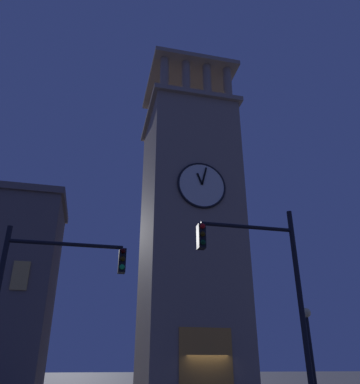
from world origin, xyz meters
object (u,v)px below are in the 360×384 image
street_lamp (309,337)px  traffic_signal_near (270,283)px  traffic_signal_mid (40,293)px  clocktower (189,231)px

street_lamp → traffic_signal_near: bearing=53.0°
traffic_signal_mid → street_lamp: 12.78m
street_lamp → clocktower: bearing=-70.3°
traffic_signal_near → street_lamp: bearing=-127.0°
clocktower → traffic_signal_mid: clocktower is taller
traffic_signal_near → traffic_signal_mid: bearing=-11.1°
clocktower → traffic_signal_near: 17.54m
traffic_signal_near → traffic_signal_mid: 6.70m
traffic_signal_near → street_lamp: (-5.02, -6.65, -1.01)m
traffic_signal_mid → street_lamp: bearing=-155.1°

